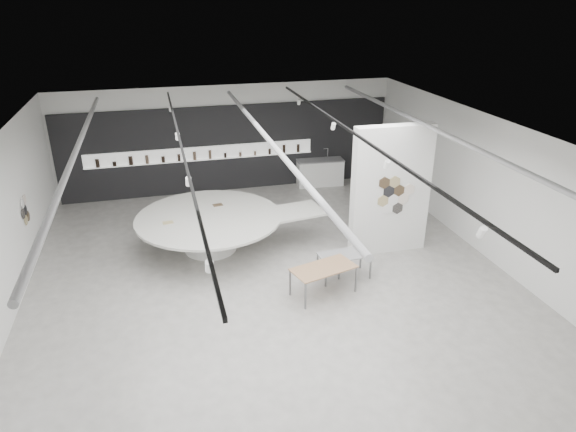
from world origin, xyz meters
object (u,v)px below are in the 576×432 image
object	(u,v)px
sample_table_wood	(324,270)
sample_table_stone	(344,256)
kitchen_counter	(320,172)
partition_column	(391,191)
display_island	(213,227)

from	to	relation	value
sample_table_wood	sample_table_stone	distance (m)	0.97
sample_table_wood	kitchen_counter	distance (m)	7.62
partition_column	sample_table_stone	xyz separation A→B (m)	(-1.70, -1.13, -1.19)
sample_table_wood	kitchen_counter	xyz separation A→B (m)	(2.27, 7.28, -0.17)
sample_table_wood	sample_table_stone	size ratio (longest dim) A/B	1.26
partition_column	display_island	bearing A→B (deg)	164.79
partition_column	sample_table_wood	bearing A→B (deg)	-144.72
partition_column	sample_table_stone	bearing A→B (deg)	-146.35
partition_column	sample_table_stone	size ratio (longest dim) A/B	2.70
sample_table_wood	partition_column	bearing A→B (deg)	35.28
sample_table_stone	kitchen_counter	xyz separation A→B (m)	(1.51, 6.67, -0.11)
sample_table_stone	sample_table_wood	bearing A→B (deg)	-141.28
display_island	sample_table_stone	xyz separation A→B (m)	(3.03, -2.42, -0.06)
kitchen_counter	partition_column	bearing A→B (deg)	-83.74
display_island	sample_table_wood	bearing A→B (deg)	-61.23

